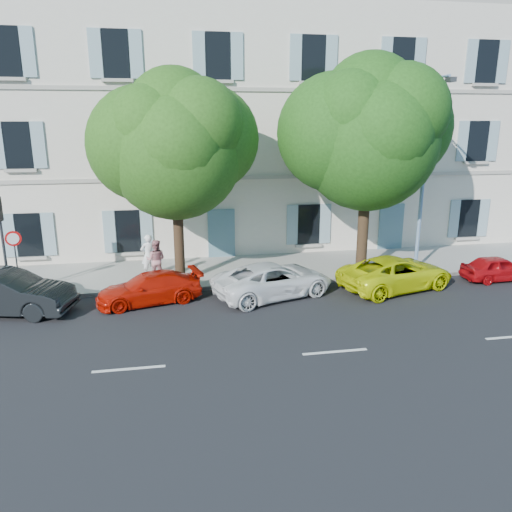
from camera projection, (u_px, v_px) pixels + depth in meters
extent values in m
plane|color=black|center=(300.00, 304.00, 18.70)|extent=(90.00, 90.00, 0.00)
cube|color=#A09E96|center=(275.00, 268.00, 22.90)|extent=(36.00, 4.50, 0.15)
cube|color=#9E998E|center=(286.00, 283.00, 20.84)|extent=(36.00, 0.16, 0.16)
cube|color=beige|center=(253.00, 132.00, 26.76)|extent=(28.00, 7.00, 12.00)
imported|color=black|center=(6.00, 293.00, 17.63)|extent=(4.94, 2.71, 1.54)
imported|color=#BC1305|center=(149.00, 288.00, 18.74)|extent=(4.19, 2.46, 1.14)
imported|color=white|center=(273.00, 280.00, 19.41)|extent=(5.20, 3.56, 1.32)
imported|color=#D2DD09|center=(396.00, 273.00, 20.24)|extent=(5.26, 3.47, 1.34)
imported|color=#A80A0E|center=(498.00, 268.00, 21.35)|extent=(3.16, 1.33, 1.07)
cylinder|color=#3A2819|center=(179.00, 243.00, 20.41)|extent=(0.42, 0.42, 3.33)
ellipsoid|color=#316A1B|center=(175.00, 152.00, 19.42)|extent=(5.32, 5.32, 5.85)
cylinder|color=#3A2819|center=(363.00, 234.00, 21.49)|extent=(0.47, 0.47, 3.53)
ellipsoid|color=#266118|center=(368.00, 141.00, 20.44)|extent=(5.73, 5.73, 6.31)
cylinder|color=#383A3D|center=(5.00, 255.00, 18.86)|extent=(0.11, 0.11, 3.17)
cylinder|color=#383A3D|center=(17.00, 268.00, 19.06)|extent=(0.06, 0.06, 2.13)
cylinder|color=red|center=(13.00, 239.00, 18.72)|extent=(0.57, 0.18, 0.58)
cylinder|color=#7293BF|center=(423.00, 178.00, 21.47)|extent=(0.16, 0.16, 8.16)
cylinder|color=#7293BF|center=(441.00, 77.00, 19.70)|extent=(0.22, 1.43, 0.10)
cube|color=#383A3D|center=(451.00, 80.00, 19.07)|extent=(0.29, 0.48, 0.18)
imported|color=white|center=(148.00, 255.00, 21.38)|extent=(0.77, 0.62, 1.82)
imported|color=#BB787B|center=(156.00, 260.00, 20.87)|extent=(0.95, 0.81, 1.72)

